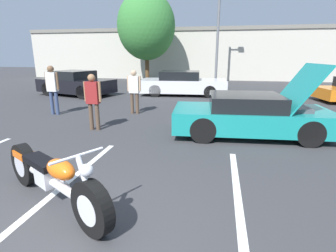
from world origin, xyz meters
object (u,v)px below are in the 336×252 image
(show_car_hood_open, at_px, (251,115))
(parked_car_left_row, at_px, (76,84))
(light_pole, at_px, (219,29))
(spectator_midground, at_px, (134,88))
(motorcycle, at_px, (52,178))
(spectator_near_motorcycle, at_px, (93,98))
(tree_background, at_px, (146,26))
(spectator_by_show_car, at_px, (52,86))
(parked_car_mid_row, at_px, (183,84))

(show_car_hood_open, distance_m, parked_car_left_row, 10.34)
(light_pole, relative_size, spectator_midground, 4.30)
(motorcycle, height_order, spectator_near_motorcycle, spectator_near_motorcycle)
(tree_background, height_order, spectator_midground, tree_background)
(light_pole, bearing_deg, spectator_by_show_car, -117.47)
(spectator_by_show_car, bearing_deg, show_car_hood_open, -10.80)
(show_car_hood_open, xyz_separation_m, parked_car_mid_row, (-2.85, 7.04, 0.05))
(parked_car_mid_row, height_order, spectator_near_motorcycle, spectator_near_motorcycle)
(light_pole, xyz_separation_m, spectator_by_show_car, (-5.69, -10.95, -2.76))
(tree_background, bearing_deg, light_pole, -8.32)
(spectator_midground, bearing_deg, motorcycle, -82.87)
(spectator_by_show_car, relative_size, spectator_midground, 1.10)
(parked_car_left_row, relative_size, spectator_by_show_car, 2.52)
(motorcycle, bearing_deg, tree_background, 130.83)
(spectator_by_show_car, xyz_separation_m, spectator_midground, (2.84, 0.71, -0.11))
(motorcycle, bearing_deg, parked_car_mid_row, 118.20)
(spectator_by_show_car, height_order, spectator_midground, spectator_by_show_car)
(parked_car_left_row, bearing_deg, light_pole, 56.94)
(show_car_hood_open, height_order, spectator_midground, show_car_hood_open)
(parked_car_left_row, relative_size, spectator_midground, 2.78)
(motorcycle, relative_size, spectator_midground, 1.51)
(show_car_hood_open, bearing_deg, spectator_midground, 149.03)
(tree_background, distance_m, spectator_by_show_car, 12.16)
(spectator_near_motorcycle, bearing_deg, show_car_hood_open, 4.29)
(light_pole, bearing_deg, spectator_near_motorcycle, -104.78)
(motorcycle, distance_m, parked_car_mid_row, 11.18)
(spectator_near_motorcycle, distance_m, spectator_midground, 2.38)
(motorcycle, bearing_deg, show_car_hood_open, 82.42)
(tree_background, relative_size, parked_car_left_row, 1.51)
(spectator_near_motorcycle, xyz_separation_m, spectator_midground, (0.46, 2.33, -0.01))
(tree_background, xyz_separation_m, show_car_hood_open, (6.50, -13.03, -3.65))
(motorcycle, distance_m, show_car_hood_open, 5.22)
(show_car_hood_open, distance_m, parked_car_mid_row, 7.59)
(spectator_midground, bearing_deg, show_car_hood_open, -26.95)
(parked_car_left_row, bearing_deg, show_car_hood_open, -18.19)
(parked_car_left_row, xyz_separation_m, spectator_midground, (4.59, -3.85, 0.32))
(tree_background, relative_size, spectator_near_motorcycle, 4.15)
(show_car_hood_open, bearing_deg, motorcycle, -131.47)
(parked_car_left_row, bearing_deg, spectator_by_show_car, -52.76)
(parked_car_left_row, bearing_deg, motorcycle, -45.55)
(light_pole, bearing_deg, spectator_midground, -105.57)
(parked_car_left_row, height_order, spectator_midground, spectator_midground)
(motorcycle, relative_size, show_car_hood_open, 0.58)
(show_car_hood_open, height_order, parked_car_mid_row, show_car_hood_open)
(tree_background, xyz_separation_m, parked_car_left_row, (-2.03, -7.19, -3.58))
(light_pole, height_order, spectator_midground, light_pole)
(show_car_hood_open, xyz_separation_m, spectator_near_motorcycle, (-4.40, -0.33, 0.39))
(tree_background, height_order, parked_car_mid_row, tree_background)
(tree_background, relative_size, motorcycle, 2.77)
(light_pole, xyz_separation_m, spectator_near_motorcycle, (-3.32, -12.57, -2.87))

